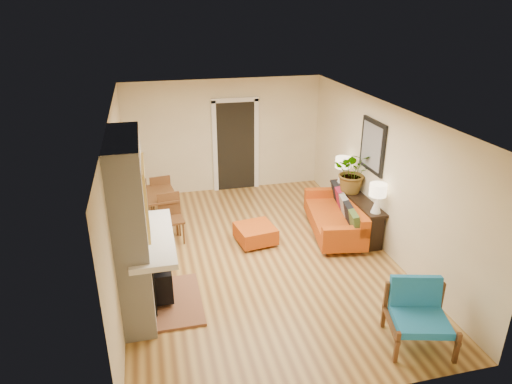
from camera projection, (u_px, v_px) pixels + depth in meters
The scene contains 10 objects.
room_shell at pixel (256, 144), 10.07m from camera, with size 6.50×6.50×6.50m.
fireplace at pixel (135, 232), 6.25m from camera, with size 1.09×1.68×2.60m.
sofa at pixel (338, 217), 8.77m from camera, with size 1.15×2.05×0.76m.
ottoman at pixel (255, 233), 8.44m from camera, with size 0.76×0.76×0.34m.
blue_chair at pixel (418, 310), 5.94m from camera, with size 0.96×0.95×0.82m.
dining_table at pixel (161, 200), 8.85m from camera, with size 0.86×1.73×0.92m.
console_table at pixel (356, 203), 8.77m from camera, with size 0.34×1.85×0.72m.
lamp_near at pixel (377, 195), 7.91m from camera, with size 0.30×0.30×0.54m.
lamp_far at pixel (342, 167), 9.25m from camera, with size 0.30×0.30×0.54m.
houseplant at pixel (353, 172), 8.74m from camera, with size 0.76×0.65×0.84m, color #1E5919.
Camera 1 is at (-1.71, -6.78, 4.17)m, focal length 32.00 mm.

